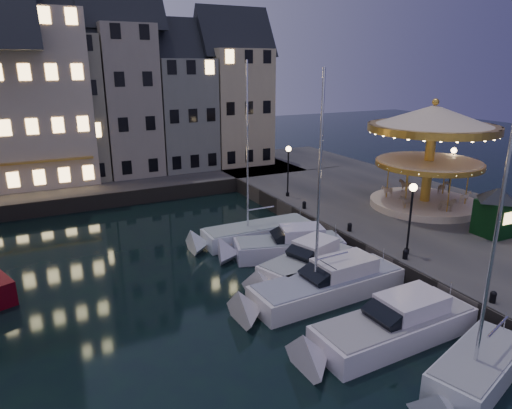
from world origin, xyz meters
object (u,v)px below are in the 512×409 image
motorboat_a (473,374)px  motorboat_c (322,286)px  bollard_d (304,205)px  motorboat_d (303,266)px  bollard_c (350,227)px  motorboat_b (388,329)px  streetlamp_b (411,209)px  motorboat_f (250,234)px  ticket_kiosk (497,203)px  motorboat_e (283,247)px  bollard_a (493,296)px  streetlamp_d (452,166)px  carousel (432,137)px  bollard_b (405,254)px  streetlamp_c (288,164)px

motorboat_a → motorboat_c: size_ratio=0.83×
bollard_d → motorboat_d: (-4.88, -7.53, -0.96)m
bollard_c → motorboat_b: size_ratio=0.06×
streetlamp_b → motorboat_b: 8.13m
bollard_d → motorboat_f: size_ratio=0.05×
motorboat_b → ticket_kiosk: 13.80m
motorboat_e → ticket_kiosk: bearing=-24.9°
motorboat_a → motorboat_c: motorboat_c is taller
streetlamp_b → ticket_kiosk: bearing=-1.6°
bollard_a → motorboat_a: 5.01m
streetlamp_d → motorboat_f: size_ratio=0.36×
motorboat_d → ticket_kiosk: 13.13m
bollard_a → motorboat_b: size_ratio=0.06×
bollard_a → bollard_c: same height
streetlamp_d → motorboat_c: size_ratio=0.33×
motorboat_b → motorboat_e: 10.23m
bollard_a → motorboat_e: size_ratio=0.07×
bollard_c → carousel: carousel is taller
bollard_b → motorboat_a: motorboat_a is taller
bollard_b → motorboat_c: bearing=177.0°
streetlamp_d → carousel: size_ratio=0.45×
carousel → streetlamp_b: bearing=-141.6°
motorboat_b → motorboat_d: same height
bollard_a → motorboat_b: bearing=166.3°
bollard_b → streetlamp_b: bearing=39.8°
bollard_a → motorboat_a: motorboat_a is taller
streetlamp_b → motorboat_a: (-4.82, -8.48, -3.48)m
motorboat_a → motorboat_b: 3.80m
motorboat_d → motorboat_f: (-0.33, 6.20, -0.11)m
motorboat_b → motorboat_f: 13.44m
bollard_b → motorboat_a: (-4.22, -7.98, -1.07)m
bollard_b → carousel: carousel is taller
streetlamp_c → motorboat_a: 22.77m
bollard_c → motorboat_f: 6.76m
bollard_c → ticket_kiosk: ticket_kiosk is taller
streetlamp_c → bollard_b: bearing=-92.5°
motorboat_a → bollard_c: bearing=72.0°
motorboat_e → ticket_kiosk: size_ratio=2.22×
motorboat_e → carousel: bearing=3.5°
bollard_c → motorboat_b: motorboat_b is taller
streetlamp_b → motorboat_a: size_ratio=0.39×
motorboat_c → motorboat_f: (0.16, 8.89, -0.15)m
motorboat_e → carousel: (12.93, 0.78, 6.01)m
bollard_d → motorboat_e: bearing=-134.6°
streetlamp_c → motorboat_b: streetlamp_c is taller
bollard_c → ticket_kiosk: 9.18m
streetlamp_b → motorboat_b: size_ratio=0.47×
bollard_b → bollard_d: size_ratio=1.00×
bollard_b → bollard_c: 5.00m
streetlamp_d → carousel: (-3.45, -0.77, 2.64)m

